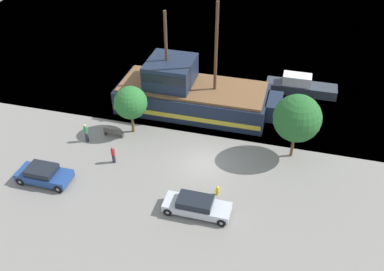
# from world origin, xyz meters

# --- Properties ---
(ground_plane) EXTENTS (160.00, 160.00, 0.00)m
(ground_plane) POSITION_xyz_m (0.00, 0.00, 0.00)
(ground_plane) COLOR gray
(pirate_ship) EXTENTS (15.43, 5.73, 10.76)m
(pirate_ship) POSITION_xyz_m (-3.23, 7.83, 1.74)
(pirate_ship) COLOR #192338
(pirate_ship) RESTS_ON water_surface
(moored_boat_dockside) EXTENTS (7.09, 1.96, 1.94)m
(moored_boat_dockside) POSITION_xyz_m (6.81, 13.76, 0.72)
(moored_boat_dockside) COLOR #2D333D
(moored_boat_dockside) RESTS_ON water_surface
(parked_car_curb_front) EXTENTS (4.16, 1.91, 1.34)m
(parked_car_curb_front) POSITION_xyz_m (-11.37, -5.13, 0.68)
(parked_car_curb_front) COLOR navy
(parked_car_curb_front) RESTS_ON ground_plane
(parked_car_curb_mid) EXTENTS (4.77, 1.77, 1.30)m
(parked_car_curb_mid) POSITION_xyz_m (0.78, -5.31, 0.66)
(parked_car_curb_mid) COLOR #B7BCC6
(parked_car_curb_mid) RESTS_ON ground_plane
(fire_hydrant) EXTENTS (0.42, 0.25, 0.76)m
(fire_hydrant) POSITION_xyz_m (1.83, -3.13, 0.41)
(fire_hydrant) COLOR yellow
(fire_hydrant) RESTS_ON ground_plane
(bench_promenade_east) EXTENTS (1.72, 0.45, 0.85)m
(bench_promenade_east) POSITION_xyz_m (-8.60, 1.69, 0.44)
(bench_promenade_east) COLOR #4C4742
(bench_promenade_east) RESTS_ON ground_plane
(pedestrian_walking_near) EXTENTS (0.32, 0.32, 1.55)m
(pedestrian_walking_near) POSITION_xyz_m (-7.12, -1.63, 0.78)
(pedestrian_walking_near) COLOR #232838
(pedestrian_walking_near) RESTS_ON ground_plane
(pedestrian_walking_far) EXTENTS (0.32, 0.32, 1.76)m
(pedestrian_walking_far) POSITION_xyz_m (-10.53, 0.44, 0.90)
(pedestrian_walking_far) COLOR #232838
(pedestrian_walking_far) RESTS_ON ground_plane
(tree_row_east) EXTENTS (2.89, 2.89, 4.47)m
(tree_row_east) POSITION_xyz_m (-7.19, 2.85, 3.02)
(tree_row_east) COLOR brown
(tree_row_east) RESTS_ON ground_plane
(tree_row_mideast) EXTENTS (3.83, 3.83, 5.66)m
(tree_row_mideast) POSITION_xyz_m (6.79, 2.98, 3.74)
(tree_row_mideast) COLOR brown
(tree_row_mideast) RESTS_ON ground_plane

